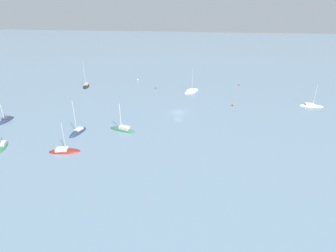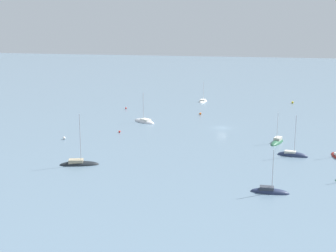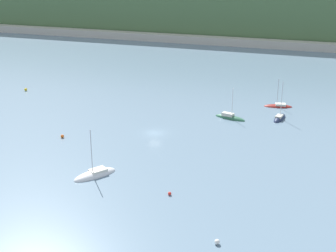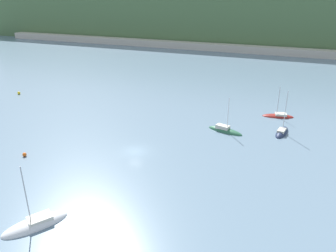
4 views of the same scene
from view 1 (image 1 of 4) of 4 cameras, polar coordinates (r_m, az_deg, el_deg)
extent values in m
plane|color=slate|center=(84.07, 2.26, 2.93)|extent=(600.00, 600.00, 0.00)
ellipsoid|color=#2D6647|center=(73.03, -9.86, -0.89)|extent=(8.16, 4.03, 1.57)
cube|color=beige|center=(72.35, -9.49, -0.37)|extent=(3.12, 2.14, 0.85)
cylinder|color=silver|center=(71.64, -10.35, 2.05)|extent=(0.14, 0.14, 7.13)
ellipsoid|color=white|center=(101.98, 28.71, 3.79)|extent=(7.73, 2.85, 1.26)
cube|color=silver|center=(101.59, 28.45, 4.17)|extent=(2.82, 1.89, 0.63)
cylinder|color=silver|center=(100.98, 29.36, 5.85)|extent=(0.14, 0.14, 7.18)
ellipsoid|color=maroon|center=(66.16, -21.57, -5.20)|extent=(7.59, 4.03, 1.18)
cube|color=silver|center=(66.06, -22.12, -4.74)|extent=(2.92, 2.29, 0.57)
cylinder|color=#B2B2B7|center=(64.33, -21.79, -2.21)|extent=(0.14, 0.14, 7.06)
ellipsoid|color=silver|center=(105.97, 5.09, 7.46)|extent=(6.91, 8.51, 1.95)
cube|color=silver|center=(105.24, 4.89, 7.80)|extent=(3.31, 3.60, 0.53)
cylinder|color=#B2B2B7|center=(105.03, 5.32, 9.94)|extent=(0.14, 0.14, 8.26)
ellipsoid|color=#232D4C|center=(91.30, -31.85, 0.89)|extent=(2.04, 6.65, 1.59)
cube|color=#333842|center=(91.42, -31.75, 1.45)|extent=(1.42, 2.39, 0.64)
cylinder|color=silver|center=(89.78, -32.54, 3.18)|extent=(0.14, 0.14, 7.25)
ellipsoid|color=#232D4C|center=(74.43, -19.02, -1.43)|extent=(3.13, 6.92, 1.96)
cube|color=beige|center=(74.48, -18.86, -0.70)|extent=(1.80, 2.61, 0.55)
cylinder|color=silver|center=(72.32, -19.69, 1.92)|extent=(0.14, 0.14, 8.64)
ellipsoid|color=#2D6647|center=(74.86, -32.42, -3.98)|extent=(4.37, 6.60, 1.29)
cube|color=beige|center=(74.99, -32.44, -3.31)|extent=(2.22, 2.65, 0.73)
ellipsoid|color=black|center=(118.03, -17.39, 8.21)|extent=(4.93, 8.52, 1.54)
cube|color=tan|center=(118.45, -17.40, 8.67)|extent=(2.59, 3.34, 0.74)
cylinder|color=#B2B2B7|center=(116.30, -17.76, 10.78)|extent=(0.14, 0.14, 10.30)
sphere|color=red|center=(118.49, 15.21, 8.68)|extent=(0.59, 0.59, 0.59)
sphere|color=white|center=(122.84, -6.62, 9.95)|extent=(0.75, 0.75, 0.75)
sphere|color=red|center=(110.14, -2.68, 8.34)|extent=(0.58, 0.58, 0.58)
sphere|color=orange|center=(92.60, 13.98, 4.51)|extent=(0.72, 0.72, 0.72)
camera|label=2|loc=(150.22, -58.98, 12.20)|focal=50.00mm
camera|label=3|loc=(173.61, -6.39, 26.28)|focal=50.00mm
camera|label=4|loc=(131.07, -7.08, 23.06)|focal=35.00mm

